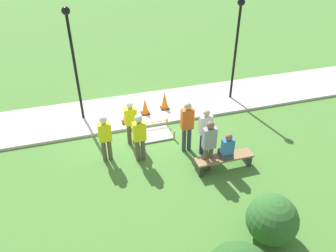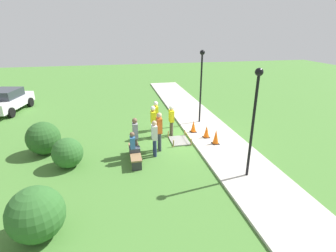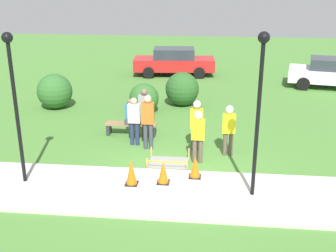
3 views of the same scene
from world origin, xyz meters
The scene contains 17 objects.
ground_plane centered at (0.00, 0.00, 0.00)m, with size 60.00×60.00×0.00m, color #477A33.
sidewalk centered at (0.00, -1.30, 0.05)m, with size 28.00×2.60×0.10m.
wet_concrete_patch centered at (-0.42, 0.58, 0.04)m, with size 1.24×0.94×0.36m.
traffic_cone_near_patch centered at (-1.26, -1.01, 0.46)m, with size 0.34×0.34×0.72m.
traffic_cone_far_patch centered at (-0.42, -0.84, 0.42)m, with size 0.34×0.34×0.64m.
traffic_cone_sidewalk_edge centered at (0.43, -0.40, 0.42)m, with size 0.34×0.34×0.64m.
park_bench centered at (-2.02, 2.95, 0.32)m, with size 1.84×0.44×0.45m.
person_seated_on_bench centered at (-2.05, 3.00, 0.80)m, with size 0.36×0.44×0.89m.
worker_supervisor centered at (0.45, 0.81, 0.98)m, with size 0.40×0.24×1.67m.
worker_assistant centered at (0.37, 1.79, 1.01)m, with size 0.40×0.25×1.70m.
worker_trainee centered at (1.39, 1.47, 0.98)m, with size 0.40×0.24×1.66m.
bystander_in_orange_shirt centered at (-1.21, 1.74, 1.05)m, with size 0.40×0.24×1.84m.
bystander_in_gray_shirt centered at (-1.73, 2.04, 0.94)m, with size 0.40×0.22×1.66m.
bystander_in_white_shirt centered at (-1.51, 2.86, 1.00)m, with size 0.40×0.23×1.76m.
lamppost_near centered at (1.95, -1.24, 2.80)m, with size 0.28×0.28×4.15m.
lamppost_far centered at (-4.23, -1.12, 2.74)m, with size 0.28×0.28×4.05m.
shrub_rounded_mid centered at (-1.98, 5.66, 0.62)m, with size 1.24×1.24×1.24m.
Camera 1 is at (1.93, 10.01, 6.77)m, focal length 35.00 mm.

